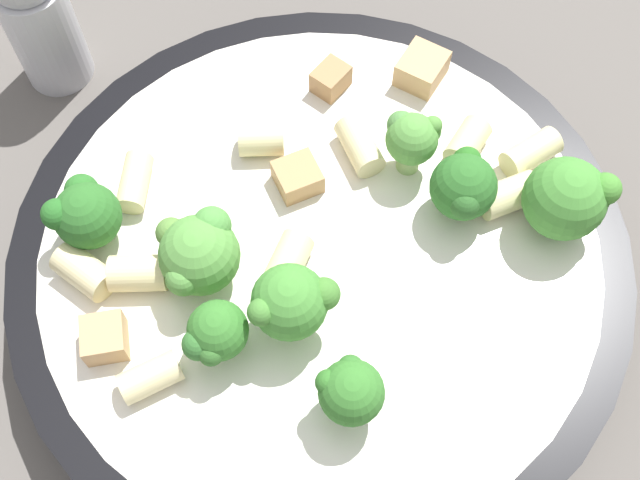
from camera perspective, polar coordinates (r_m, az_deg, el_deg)
The scene contains 25 objects.
ground_plane at distance 0.40m, azimuth 0.00°, elevation -2.96°, with size 2.00×2.00×0.00m, color #5B5651.
pasta_bowl at distance 0.39m, azimuth 0.00°, elevation -1.69°, with size 0.29×0.29×0.04m.
broccoli_floret_0 at distance 0.33m, azimuth -2.10°, elevation -4.48°, with size 0.04×0.03×0.04m.
broccoli_floret_1 at distance 0.37m, azimuth 10.16°, elevation 3.74°, with size 0.03×0.04×0.04m.
broccoli_floret_2 at distance 0.38m, azimuth 17.38°, elevation 2.89°, with size 0.04×0.04×0.04m.
broccoli_floret_3 at distance 0.34m, azimuth -7.46°, elevation -6.64°, with size 0.03×0.03×0.03m.
broccoli_floret_4 at distance 0.38m, azimuth 6.57°, elevation 7.20°, with size 0.03×0.03×0.04m.
broccoli_floret_5 at distance 0.37m, azimuth -16.40°, elevation 1.84°, with size 0.03×0.04×0.03m.
broccoli_floret_6 at distance 0.35m, azimuth -8.65°, elevation -1.00°, with size 0.04×0.04×0.04m.
broccoli_floret_7 at distance 0.32m, azimuth 2.16°, elevation -10.68°, with size 0.03×0.03×0.04m.
rigatoni_0 at distance 0.35m, azimuth -11.98°, elevation -9.53°, with size 0.01×0.01×0.03m, color beige.
rigatoni_1 at distance 0.39m, azimuth 13.25°, elevation 3.11°, with size 0.02×0.02×0.03m, color beige.
rigatoni_2 at distance 0.39m, azimuth -13.04°, elevation 4.04°, with size 0.01×0.01×0.03m, color beige.
rigatoni_3 at distance 0.40m, azimuth 10.44°, elevation 6.83°, with size 0.01×0.01×0.02m, color beige.
rigatoni_4 at distance 0.37m, azimuth -16.42°, elevation -2.17°, with size 0.02×0.02×0.03m, color beige.
rigatoni_5 at distance 0.36m, azimuth -2.28°, elevation -1.55°, with size 0.02×0.02×0.03m, color beige.
rigatoni_6 at distance 0.39m, azimuth 2.84°, elevation 6.71°, with size 0.02×0.02×0.03m, color beige.
rigatoni_7 at distance 0.39m, azimuth -4.19°, elevation 7.11°, with size 0.02×0.02×0.02m, color beige.
rigatoni_8 at distance 0.40m, azimuth 14.76°, elevation 6.02°, with size 0.01×0.01×0.03m, color beige.
rigatoni_9 at distance 0.37m, azimuth -12.79°, elevation -2.32°, with size 0.02×0.02×0.03m, color beige.
chicken_chunk_0 at distance 0.38m, azimuth -1.60°, elevation 4.50°, with size 0.02×0.02×0.01m, color tan.
chicken_chunk_1 at distance 0.42m, azimuth 7.26°, elevation 12.00°, with size 0.02×0.02×0.01m, color tan.
chicken_chunk_2 at distance 0.36m, azimuth -15.07°, elevation -6.75°, with size 0.02×0.02×0.01m, color tan.
chicken_chunk_3 at distance 0.42m, azimuth 0.76°, elevation 11.37°, with size 0.02×0.01×0.01m, color #A87A4C.
pepper_shaker at distance 0.46m, azimuth -19.52°, elevation 14.91°, with size 0.04×0.04×0.09m.
Camera 1 is at (-0.01, -0.16, 0.37)m, focal length 45.00 mm.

